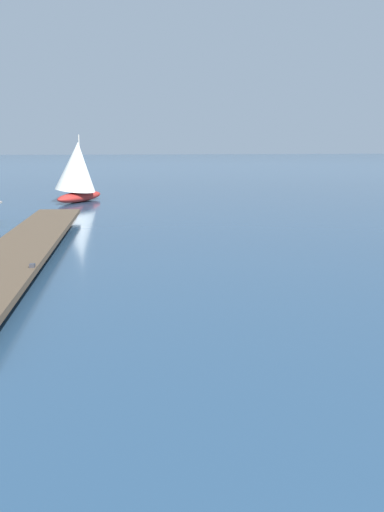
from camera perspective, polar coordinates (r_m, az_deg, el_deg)
floating_dock at (r=18.08m, az=-15.91°, el=0.99°), size 3.00×18.62×0.53m
distant_sailboat at (r=34.90m, az=-11.07°, el=8.04°), size 3.42×4.60×3.86m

